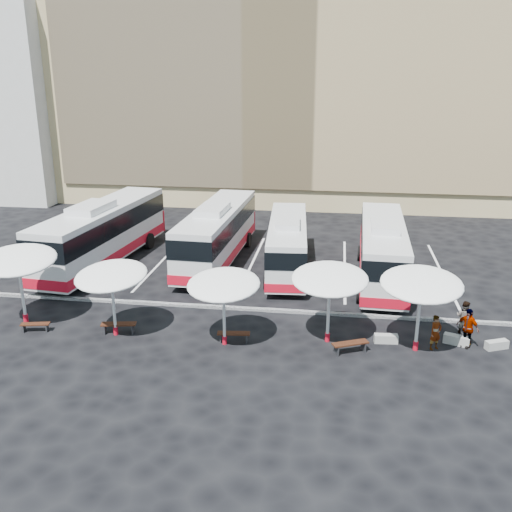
# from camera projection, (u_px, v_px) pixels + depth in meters

# --- Properties ---
(ground) EXTENTS (120.00, 120.00, 0.00)m
(ground) POSITION_uv_depth(u_px,v_px,m) (229.00, 313.00, 29.66)
(ground) COLOR black
(ground) RESTS_ON ground
(sandstone_building) EXTENTS (42.00, 18.25, 29.60)m
(sandstone_building) POSITION_uv_depth(u_px,v_px,m) (288.00, 64.00, 55.74)
(sandstone_building) COLOR tan
(sandstone_building) RESTS_ON ground
(apartment_block) EXTENTS (14.00, 14.00, 18.00)m
(apartment_block) POSITION_uv_depth(u_px,v_px,m) (6.00, 102.00, 57.06)
(apartment_block) COLOR beige
(apartment_block) RESTS_ON ground
(curb_divider) EXTENTS (34.00, 0.25, 0.15)m
(curb_divider) POSITION_uv_depth(u_px,v_px,m) (230.00, 308.00, 30.10)
(curb_divider) COLOR black
(curb_divider) RESTS_ON ground
(bay_lines) EXTENTS (24.15, 12.00, 0.01)m
(bay_lines) POSITION_uv_depth(u_px,v_px,m) (252.00, 264.00, 37.18)
(bay_lines) COLOR white
(bay_lines) RESTS_ON ground
(bus_0) EXTENTS (4.16, 13.53, 4.22)m
(bus_0) POSITION_uv_depth(u_px,v_px,m) (103.00, 232.00, 36.59)
(bus_0) COLOR silver
(bus_0) RESTS_ON ground
(bus_1) EXTENTS (3.30, 12.61, 3.97)m
(bus_1) POSITION_uv_depth(u_px,v_px,m) (217.00, 232.00, 37.07)
(bus_1) COLOR silver
(bus_1) RESTS_ON ground
(bus_2) EXTENTS (3.11, 11.02, 3.45)m
(bus_2) POSITION_uv_depth(u_px,v_px,m) (288.00, 242.00, 35.69)
(bus_2) COLOR silver
(bus_2) RESTS_ON ground
(bus_3) EXTENTS (3.07, 12.01, 3.79)m
(bus_3) POSITION_uv_depth(u_px,v_px,m) (382.00, 248.00, 33.90)
(bus_3) COLOR silver
(bus_3) RESTS_ON ground
(sunshade_0) EXTENTS (4.57, 4.60, 3.85)m
(sunshade_0) POSITION_uv_depth(u_px,v_px,m) (18.00, 260.00, 27.55)
(sunshade_0) COLOR silver
(sunshade_0) RESTS_ON ground
(sunshade_1) EXTENTS (3.97, 4.00, 3.51)m
(sunshade_1) POSITION_uv_depth(u_px,v_px,m) (111.00, 276.00, 26.30)
(sunshade_1) COLOR silver
(sunshade_1) RESTS_ON ground
(sunshade_2) EXTENTS (3.59, 3.63, 3.44)m
(sunshade_2) POSITION_uv_depth(u_px,v_px,m) (224.00, 285.00, 25.38)
(sunshade_2) COLOR silver
(sunshade_2) RESTS_ON ground
(sunshade_3) EXTENTS (3.63, 3.67, 3.64)m
(sunshade_3) POSITION_uv_depth(u_px,v_px,m) (330.00, 279.00, 25.60)
(sunshade_3) COLOR silver
(sunshade_3) RESTS_ON ground
(sunshade_4) EXTENTS (3.72, 3.76, 3.74)m
(sunshade_4) POSITION_uv_depth(u_px,v_px,m) (421.00, 284.00, 24.75)
(sunshade_4) COLOR silver
(sunshade_4) RESTS_ON ground
(wood_bench_0) EXTENTS (1.41, 0.64, 0.42)m
(wood_bench_0) POSITION_uv_depth(u_px,v_px,m) (35.00, 325.00, 27.46)
(wood_bench_0) COLOR black
(wood_bench_0) RESTS_ON ground
(wood_bench_1) EXTENTS (1.71, 0.72, 0.51)m
(wood_bench_1) POSITION_uv_depth(u_px,v_px,m) (119.00, 326.00, 27.26)
(wood_bench_1) COLOR black
(wood_bench_1) RESTS_ON ground
(wood_bench_2) EXTENTS (1.54, 0.56, 0.46)m
(wood_bench_2) POSITION_uv_depth(u_px,v_px,m) (234.00, 335.00, 26.39)
(wood_bench_2) COLOR black
(wood_bench_2) RESTS_ON ground
(wood_bench_3) EXTENTS (1.68, 1.09, 0.51)m
(wood_bench_3) POSITION_uv_depth(u_px,v_px,m) (350.00, 345.00, 25.35)
(wood_bench_3) COLOR black
(wood_bench_3) RESTS_ON ground
(conc_bench_0) EXTENTS (1.10, 0.45, 0.40)m
(conc_bench_0) POSITION_uv_depth(u_px,v_px,m) (386.00, 339.00, 26.35)
(conc_bench_0) COLOR gray
(conc_bench_0) RESTS_ON ground
(conc_bench_1) EXTENTS (1.22, 0.79, 0.44)m
(conc_bench_1) POSITION_uv_depth(u_px,v_px,m) (457.00, 340.00, 26.18)
(conc_bench_1) COLOR gray
(conc_bench_1) RESTS_ON ground
(conc_bench_2) EXTENTS (1.11, 0.74, 0.40)m
(conc_bench_2) POSITION_uv_depth(u_px,v_px,m) (497.00, 345.00, 25.77)
(conc_bench_2) COLOR gray
(conc_bench_2) RESTS_ON ground
(passenger_0) EXTENTS (0.71, 0.65, 1.63)m
(passenger_0) POSITION_uv_depth(u_px,v_px,m) (436.00, 333.00, 25.57)
(passenger_0) COLOR black
(passenger_0) RESTS_ON ground
(passenger_1) EXTENTS (1.01, 0.99, 1.64)m
(passenger_1) POSITION_uv_depth(u_px,v_px,m) (465.00, 317.00, 27.13)
(passenger_1) COLOR black
(passenger_1) RESTS_ON ground
(passenger_2) EXTENTS (1.12, 1.07, 1.87)m
(passenger_2) POSITION_uv_depth(u_px,v_px,m) (468.00, 328.00, 25.74)
(passenger_2) COLOR black
(passenger_2) RESTS_ON ground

